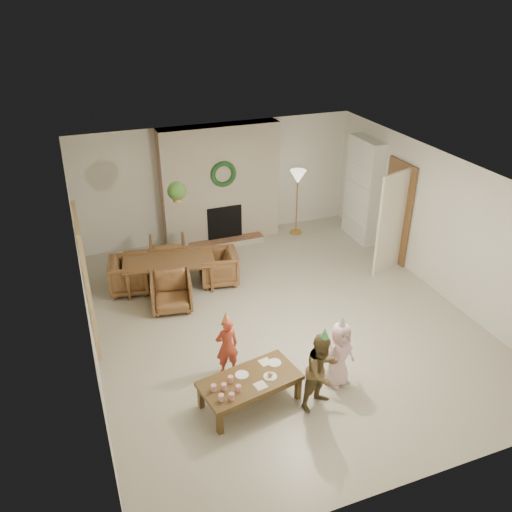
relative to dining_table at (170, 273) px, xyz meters
name	(u,v)px	position (x,y,z in m)	size (l,w,h in m)	color
floor	(281,318)	(1.51, -1.68, -0.29)	(7.00, 7.00, 0.00)	#B7B29E
ceiling	(285,177)	(1.51, -1.68, 2.21)	(7.00, 7.00, 0.00)	white
wall_back	(218,181)	(1.51, 1.82, 0.96)	(7.00, 7.00, 0.00)	silver
wall_front	(419,402)	(1.51, -5.18, 0.96)	(7.00, 7.00, 0.00)	silver
wall_left	(85,288)	(-1.49, -1.68, 0.96)	(7.00, 7.00, 0.00)	silver
wall_right	(440,225)	(4.51, -1.68, 0.96)	(7.00, 7.00, 0.00)	silver
fireplace_mass	(221,184)	(1.51, 1.62, 0.96)	(2.50, 0.40, 2.50)	#5D2818
fireplace_hearth	(227,242)	(1.51, 1.27, -0.23)	(1.60, 0.30, 0.12)	brown
fireplace_firebox	(224,223)	(1.51, 1.44, 0.16)	(0.75, 0.12, 0.75)	black
fireplace_wreath	(223,174)	(1.51, 1.39, 1.26)	(0.54, 0.54, 0.10)	#19431F
floor_lamp_base	(296,232)	(3.15, 1.32, -0.27)	(0.27, 0.27, 0.03)	gold
floor_lamp_post	(297,204)	(3.15, 1.32, 0.39)	(0.03, 0.03, 1.31)	gold
floor_lamp_shade	(298,177)	(3.15, 1.32, 1.02)	(0.35, 0.35, 0.29)	beige
bookshelf_carcass	(363,190)	(4.35, 0.62, 0.81)	(0.30, 1.00, 2.20)	white
bookshelf_shelf_a	(359,218)	(4.33, 0.62, 0.16)	(0.30, 0.92, 0.03)	white
bookshelf_shelf_b	(361,201)	(4.33, 0.62, 0.56)	(0.30, 0.92, 0.03)	white
bookshelf_shelf_c	(363,184)	(4.33, 0.62, 0.96)	(0.30, 0.92, 0.03)	white
bookshelf_shelf_d	(365,165)	(4.33, 0.62, 1.36)	(0.30, 0.92, 0.03)	white
books_row_lower	(363,215)	(4.31, 0.47, 0.30)	(0.20, 0.40, 0.24)	#9C381C
books_row_mid	(360,194)	(4.31, 0.67, 0.70)	(0.20, 0.44, 0.24)	#293996
books_row_upper	(365,179)	(4.31, 0.52, 1.09)	(0.20, 0.36, 0.22)	#9F9022
door_frame	(397,212)	(4.47, -0.48, 0.73)	(0.05, 0.86, 2.04)	brown
door_leaf	(391,223)	(4.09, -0.86, 0.71)	(0.05, 0.80, 2.00)	beige
curtain_panel	(87,281)	(-1.45, -1.48, 0.96)	(0.06, 1.20, 2.00)	beige
dining_table	(170,273)	(0.00, 0.00, 0.00)	(1.63, 0.91, 0.57)	brown
dining_chair_near	(171,292)	(-0.12, -0.71, 0.03)	(0.68, 0.70, 0.63)	brown
dining_chair_far	(168,254)	(0.12, 0.71, 0.03)	(0.68, 0.70, 0.63)	brown
dining_chair_left	(130,275)	(-0.71, 0.12, 0.03)	(0.68, 0.70, 0.63)	brown
dining_chair_right	(218,267)	(0.88, -0.15, 0.03)	(0.68, 0.70, 0.63)	brown
hanging_plant_cord	(176,178)	(0.21, -0.18, 1.86)	(0.01, 0.01, 0.70)	tan
hanging_plant_pot	(177,198)	(0.21, -0.18, 1.51)	(0.16, 0.16, 0.12)	#AC6537
hanging_plant_foliage	(177,191)	(0.21, -0.18, 1.63)	(0.32, 0.32, 0.32)	#29531B
coffee_table_top	(250,381)	(0.35, -3.34, 0.09)	(1.32, 0.66, 0.06)	brown
coffee_table_apron	(250,385)	(0.35, -3.34, 0.02)	(1.21, 0.56, 0.08)	brown
coffee_leg_fl	(220,423)	(-0.19, -3.72, -0.12)	(0.07, 0.07, 0.34)	brown
coffee_leg_fr	(298,388)	(0.98, -3.49, -0.12)	(0.07, 0.07, 0.34)	brown
coffee_leg_bl	(201,397)	(-0.29, -3.19, -0.12)	(0.07, 0.07, 0.34)	brown
coffee_leg_br	(276,366)	(0.88, -2.97, -0.12)	(0.07, 0.07, 0.34)	brown
cup_a	(221,397)	(-0.12, -3.58, 0.16)	(0.07, 0.07, 0.09)	white
cup_b	(214,388)	(-0.16, -3.39, 0.16)	(0.07, 0.07, 0.09)	white
cup_c	(232,396)	(0.01, -3.61, 0.16)	(0.07, 0.07, 0.09)	white
cup_d	(224,387)	(-0.03, -3.41, 0.16)	(0.07, 0.07, 0.09)	white
cup_e	(238,388)	(0.13, -3.50, 0.16)	(0.07, 0.07, 0.09)	white
cup_f	(231,379)	(0.09, -3.31, 0.16)	(0.07, 0.07, 0.09)	white
plate_a	(242,375)	(0.27, -3.23, 0.12)	(0.18, 0.18, 0.01)	white
plate_b	(270,376)	(0.61, -3.39, 0.12)	(0.18, 0.18, 0.01)	white
plate_c	(275,363)	(0.77, -3.16, 0.12)	(0.18, 0.18, 0.01)	white
food_scoop	(270,374)	(0.61, -3.39, 0.16)	(0.07, 0.07, 0.07)	tan
napkin_left	(260,385)	(0.43, -3.51, 0.12)	(0.15, 0.15, 0.01)	#FFBBBE
napkin_right	(265,362)	(0.66, -3.10, 0.12)	(0.15, 0.15, 0.01)	#FFBBBE
child_red	(227,346)	(0.26, -2.64, 0.17)	(0.34, 0.22, 0.92)	#B83E27
party_hat_red	(226,317)	(0.26, -2.64, 0.67)	(0.13, 0.13, 0.17)	gold
child_plaid	(322,371)	(1.21, -3.70, 0.27)	(0.54, 0.42, 1.12)	brown
party_hat_plaid	(325,334)	(1.21, -3.70, 0.87)	(0.13, 0.13, 0.18)	#53C370
child_pink	(339,354)	(1.63, -3.40, 0.21)	(0.48, 0.32, 0.99)	#FECBD4
party_hat_pink	(342,322)	(1.63, -3.40, 0.74)	(0.13, 0.13, 0.18)	silver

